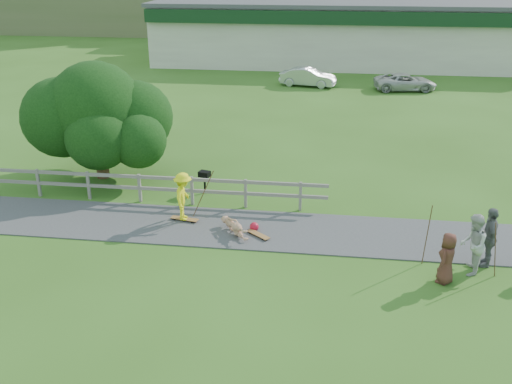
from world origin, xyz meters
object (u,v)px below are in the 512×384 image
Objects in this scene: skater_fallen at (235,227)px; spectator_b at (489,237)px; spectator_a at (473,245)px; car_silver at (308,77)px; car_white at (405,82)px; tree at (98,129)px; bbq at (205,182)px; skater_rider at (183,199)px; spectator_c at (447,258)px.

spectator_b reaches higher than skater_fallen.
spectator_a is 25.92m from car_silver.
skater_fallen is at bearing -92.81° from spectator_b.
spectator_b is 24.17m from car_white.
skater_fallen is 0.25× the size of tree.
car_silver reaches higher than bbq.
skater_rider reaches higher than spectator_c.
car_white is at bearing -175.91° from spectator_b.
spectator_a is 14.86m from tree.
spectator_c reaches higher than car_silver.
skater_fallen is 0.82× the size of spectator_b.
bbq is at bearing -177.36° from car_silver.
car_white is 0.69× the size of tree.
spectator_c is 25.39m from car_white.
bbq is at bearing 81.02° from skater_fallen.
spectator_c is 0.36× the size of car_white.
car_white is at bearing -83.34° from car_silver.
spectator_b is 1.22× the size of spectator_c.
spectator_b reaches higher than skater_rider.
car_white is 22.03m from bbq.
skater_rider is at bearing -77.37° from bbq.
skater_rider reaches higher than bbq.
tree reaches higher than car_white.
spectator_a is 1.21× the size of spectator_c.
spectator_a is 2.05× the size of bbq.
skater_rider is 9.82m from spectator_b.
car_silver is at bearing 68.43° from tree.
skater_fallen is 3.81m from bbq.
bbq is (-9.51, 4.37, -0.48)m from spectator_b.
spectator_a reaches higher than bbq.
skater_fallen is (1.90, -0.75, -0.57)m from skater_rider.
skater_fallen is at bearing -114.20° from skater_rider.
skater_rider is 0.43× the size of car_silver.
skater_rider is at bearing -40.32° from tree.
skater_rider is 9.38m from spectator_a.
skater_fallen is 7.38m from spectator_a.
spectator_b is at bearing -43.65° from skater_fallen.
car_silver is at bearing -153.45° from spectator_a.
skater_fallen is 6.76m from spectator_c.
skater_rider is at bearing -176.79° from car_silver.
skater_fallen is 1.00× the size of spectator_c.
skater_fallen is 23.72m from car_silver.
skater_rider is at bearing 122.22° from skater_fallen.
car_white is (0.16, 24.17, -0.35)m from spectator_b.
car_silver is at bearing -10.61° from skater_rider.
car_white reaches higher than skater_fallen.
skater_rider is 5.94m from tree.
skater_rider is 1.12× the size of spectator_c.
car_white reaches higher than bbq.
spectator_c is 26.35m from car_silver.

